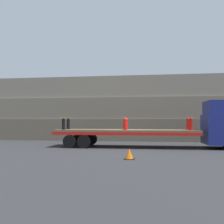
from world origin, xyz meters
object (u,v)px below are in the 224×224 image
object	(u,v)px
fire_hydrant_red_far_2	(188,124)
fire_hydrant_black_near_0	(64,124)
traffic_cone	(129,154)
fire_hydrant_black_far_0	(68,124)
fire_hydrant_red_far_1	(126,124)
fire_hydrant_red_near_1	(125,124)
flatbed_trailer	(116,133)
fire_hydrant_red_near_2	(191,124)

from	to	relation	value
fire_hydrant_red_far_2	fire_hydrant_black_near_0	bearing A→B (deg)	-172.91
fire_hydrant_red_far_2	traffic_cone	bearing A→B (deg)	-121.98
fire_hydrant_black_far_0	traffic_cone	bearing A→B (deg)	-50.32
fire_hydrant_red_far_1	fire_hydrant_red_far_2	bearing A→B (deg)	0.00
fire_hydrant_red_near_1	fire_hydrant_black_far_0	bearing A→B (deg)	166.04
fire_hydrant_black_near_0	fire_hydrant_black_far_0	xyz separation A→B (m)	(0.00, 1.08, 0.00)
fire_hydrant_black_far_0	fire_hydrant_red_near_1	distance (m)	4.47
flatbed_trailer	traffic_cone	size ratio (longest dim) A/B	19.17
fire_hydrant_red_near_2	fire_hydrant_red_far_2	distance (m)	1.08
fire_hydrant_red_near_1	fire_hydrant_red_far_2	size ratio (longest dim) A/B	1.00
fire_hydrant_black_near_0	fire_hydrant_red_far_2	size ratio (longest dim) A/B	1.00
fire_hydrant_black_far_0	traffic_cone	world-z (taller)	fire_hydrant_black_far_0
fire_hydrant_black_far_0	fire_hydrant_red_near_1	world-z (taller)	same
fire_hydrant_red_far_1	fire_hydrant_red_far_2	world-z (taller)	same
fire_hydrant_black_far_0	fire_hydrant_red_near_1	xyz separation A→B (m)	(4.34, -1.08, 0.00)
flatbed_trailer	fire_hydrant_black_far_0	distance (m)	3.75
fire_hydrant_black_far_0	fire_hydrant_red_far_2	size ratio (longest dim) A/B	1.00
fire_hydrant_black_far_0	fire_hydrant_red_near_2	world-z (taller)	same
fire_hydrant_red_near_2	fire_hydrant_red_far_2	size ratio (longest dim) A/B	1.00
flatbed_trailer	fire_hydrant_red_far_1	xyz separation A→B (m)	(0.68, 0.54, 0.62)
fire_hydrant_red_near_1	traffic_cone	world-z (taller)	fire_hydrant_red_near_1
fire_hydrant_black_near_0	fire_hydrant_black_far_0	bearing A→B (deg)	90.00
flatbed_trailer	fire_hydrant_black_far_0	world-z (taller)	fire_hydrant_black_far_0
fire_hydrant_black_far_0	fire_hydrant_red_near_1	bearing A→B (deg)	-13.96
fire_hydrant_red_near_2	traffic_cone	distance (m)	6.30
flatbed_trailer	fire_hydrant_red_near_2	xyz separation A→B (m)	(5.01, -0.54, 0.62)
fire_hydrant_black_near_0	fire_hydrant_red_near_1	bearing A→B (deg)	0.00
fire_hydrant_red_far_1	traffic_cone	xyz separation A→B (m)	(0.61, -5.97, -1.37)
flatbed_trailer	fire_hydrant_red_near_2	bearing A→B (deg)	-6.14
fire_hydrant_red_near_2	fire_hydrant_black_far_0	bearing A→B (deg)	172.91
traffic_cone	fire_hydrant_red_near_1	bearing A→B (deg)	97.14
fire_hydrant_black_near_0	fire_hydrant_black_far_0	distance (m)	1.08
fire_hydrant_red_near_2	flatbed_trailer	bearing A→B (deg)	173.86
flatbed_trailer	fire_hydrant_black_near_0	bearing A→B (deg)	-171.62
fire_hydrant_red_near_2	traffic_cone	world-z (taller)	fire_hydrant_red_near_2
fire_hydrant_black_near_0	fire_hydrant_red_far_1	distance (m)	4.47
fire_hydrant_red_near_1	fire_hydrant_black_near_0	bearing A→B (deg)	180.00
fire_hydrant_black_far_0	fire_hydrant_red_far_2	bearing A→B (deg)	0.00
fire_hydrant_red_far_2	fire_hydrant_black_far_0	bearing A→B (deg)	180.00
flatbed_trailer	traffic_cone	bearing A→B (deg)	-76.65
fire_hydrant_red_near_1	fire_hydrant_red_near_2	bearing A→B (deg)	0.00
flatbed_trailer	fire_hydrant_red_far_2	distance (m)	5.08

